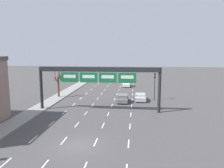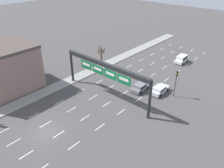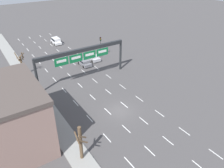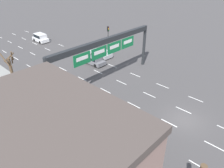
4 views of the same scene
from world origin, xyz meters
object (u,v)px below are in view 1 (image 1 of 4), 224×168
at_px(sign_gantry, 98,75).
at_px(tree_bare_second, 58,84).
at_px(suv_white, 126,83).
at_px(car_silver, 140,97).
at_px(car_grey, 123,98).
at_px(traffic_light_near_gantry, 155,81).

bearing_deg(sign_gantry, tree_bare_second, 136.78).
bearing_deg(tree_bare_second, suv_white, 48.75).
bearing_deg(car_silver, car_grey, -152.40).
distance_m(car_silver, suv_white, 16.17).
bearing_deg(traffic_light_near_gantry, car_silver, -165.53).
distance_m(suv_white, car_grey, 17.49).
relative_size(sign_gantry, car_grey, 4.57).
relative_size(suv_white, tree_bare_second, 0.80).
xyz_separation_m(sign_gantry, traffic_light_near_gantry, (9.08, 8.41, -1.94)).
relative_size(car_silver, traffic_light_near_gantry, 0.86).
relative_size(sign_gantry, traffic_light_near_gantry, 3.69).
distance_m(car_silver, tree_bare_second, 16.21).
height_order(sign_gantry, car_silver, sign_gantry).
xyz_separation_m(suv_white, traffic_light_near_gantry, (5.84, -15.17, 2.58)).
height_order(suv_white, car_grey, suv_white).
relative_size(traffic_light_near_gantry, tree_bare_second, 1.00).
relative_size(sign_gantry, suv_white, 4.61).
distance_m(car_silver, car_grey, 3.56).
relative_size(sign_gantry, tree_bare_second, 3.68).
height_order(suv_white, tree_bare_second, tree_bare_second).
bearing_deg(car_silver, suv_white, 101.53).
height_order(car_silver, traffic_light_near_gantry, traffic_light_near_gantry).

